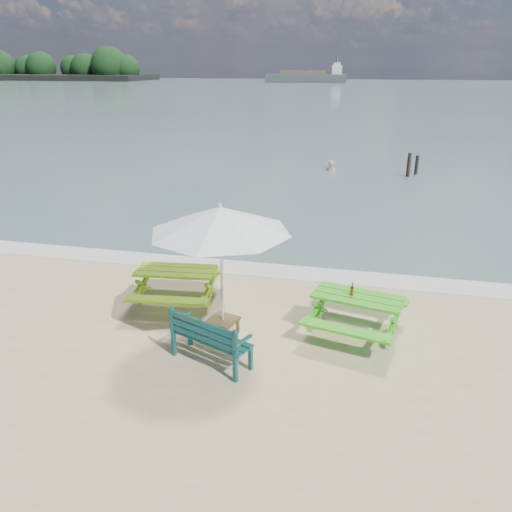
% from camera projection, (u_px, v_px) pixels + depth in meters
% --- Properties ---
extents(sea, '(300.00, 300.00, 0.00)m').
position_uv_depth(sea, '(360.00, 93.00, 85.81)').
color(sea, slate).
rests_on(sea, ground).
extents(foam_strip, '(22.00, 0.90, 0.01)m').
position_uv_depth(foam_strip, '(256.00, 269.00, 12.74)').
color(foam_strip, silver).
rests_on(foam_strip, ground).
extents(island_headland, '(90.00, 22.00, 7.60)m').
position_uv_depth(island_headland, '(13.00, 68.00, 157.50)').
color(island_headland, black).
rests_on(island_headland, ground).
extents(picnic_table_left, '(1.88, 2.05, 0.81)m').
position_uv_depth(picnic_table_left, '(177.00, 287.00, 10.79)').
color(picnic_table_left, '#84BA1C').
rests_on(picnic_table_left, ground).
extents(picnic_table_right, '(2.04, 2.18, 0.80)m').
position_uv_depth(picnic_table_right, '(356.00, 315.00, 9.60)').
color(picnic_table_right, green).
rests_on(picnic_table_right, ground).
extents(park_bench, '(1.56, 1.02, 0.92)m').
position_uv_depth(park_bench, '(211.00, 348.00, 8.70)').
color(park_bench, '#0E3E3E').
rests_on(park_bench, ground).
extents(side_table, '(0.64, 0.64, 0.34)m').
position_uv_depth(side_table, '(223.00, 326.00, 9.62)').
color(side_table, brown).
rests_on(side_table, ground).
extents(patio_umbrella, '(3.21, 3.21, 2.57)m').
position_uv_depth(patio_umbrella, '(220.00, 220.00, 8.84)').
color(patio_umbrella, silver).
rests_on(patio_umbrella, ground).
extents(beer_bottle, '(0.07, 0.07, 0.26)m').
position_uv_depth(beer_bottle, '(352.00, 291.00, 9.46)').
color(beer_bottle, brown).
rests_on(beer_bottle, picnic_table_right).
extents(swimmer, '(0.74, 0.61, 1.74)m').
position_uv_depth(swimmer, '(331.00, 178.00, 24.62)').
color(swimmer, tan).
rests_on(swimmer, ground).
extents(mooring_pilings, '(0.57, 0.77, 1.28)m').
position_uv_depth(mooring_pilings, '(412.00, 167.00, 23.20)').
color(mooring_pilings, black).
rests_on(mooring_pilings, ground).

